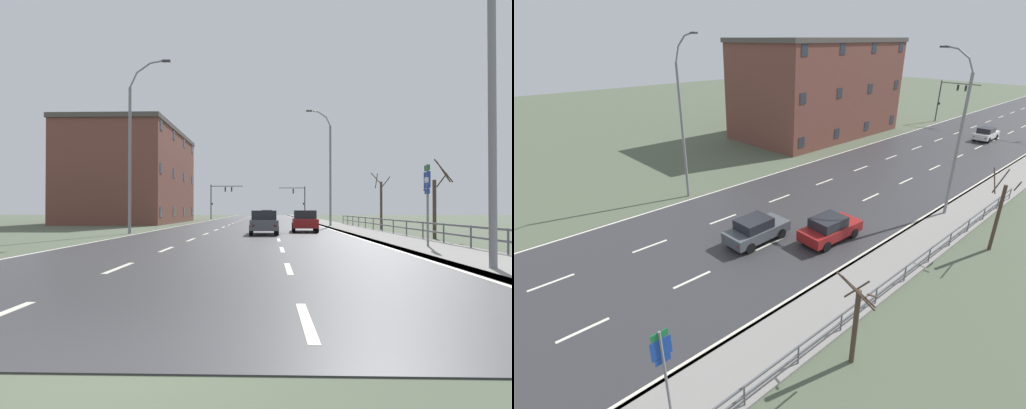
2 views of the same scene
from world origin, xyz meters
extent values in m
cube|color=#4C5642|center=(0.00, 48.00, -0.06)|extent=(160.00, 160.00, 0.12)
cube|color=#303033|center=(0.00, 60.00, 0.01)|extent=(14.00, 120.00, 0.02)
cube|color=beige|center=(-2.33, 7.40, 0.02)|extent=(0.16, 2.20, 0.01)
cube|color=beige|center=(-2.33, 12.80, 0.02)|extent=(0.16, 2.20, 0.01)
cube|color=beige|center=(-2.33, 18.20, 0.02)|extent=(0.16, 2.20, 0.01)
cube|color=beige|center=(-2.33, 23.60, 0.02)|extent=(0.16, 2.20, 0.01)
cube|color=beige|center=(-2.33, 29.00, 0.02)|extent=(0.16, 2.20, 0.01)
cube|color=beige|center=(-2.33, 34.40, 0.02)|extent=(0.16, 2.20, 0.01)
cube|color=beige|center=(-2.33, 39.80, 0.02)|extent=(0.16, 2.20, 0.01)
cube|color=beige|center=(-2.33, 45.20, 0.02)|extent=(0.16, 2.20, 0.01)
cube|color=beige|center=(-2.33, 50.60, 0.02)|extent=(0.16, 2.20, 0.01)
cube|color=beige|center=(-2.33, 56.00, 0.02)|extent=(0.16, 2.20, 0.01)
cube|color=beige|center=(-2.33, 61.40, 0.02)|extent=(0.16, 2.20, 0.01)
cube|color=beige|center=(-2.33, 66.80, 0.02)|extent=(0.16, 2.20, 0.01)
cube|color=beige|center=(-2.33, 72.20, 0.02)|extent=(0.16, 2.20, 0.01)
cube|color=beige|center=(-2.33, 77.60, 0.02)|extent=(0.16, 2.20, 0.01)
cube|color=beige|center=(-2.33, 83.00, 0.02)|extent=(0.16, 2.20, 0.01)
cube|color=beige|center=(-2.33, 88.40, 0.02)|extent=(0.16, 2.20, 0.01)
cube|color=beige|center=(-2.33, 93.80, 0.02)|extent=(0.16, 2.20, 0.01)
cube|color=beige|center=(-2.33, 99.20, 0.02)|extent=(0.16, 2.20, 0.01)
cube|color=beige|center=(-2.33, 104.60, 0.02)|extent=(0.16, 2.20, 0.01)
cube|color=beige|center=(-2.33, 110.00, 0.02)|extent=(0.16, 2.20, 0.01)
cube|color=beige|center=(-2.33, 115.40, 0.02)|extent=(0.16, 2.20, 0.01)
cube|color=beige|center=(2.33, 2.00, 0.02)|extent=(0.16, 2.20, 0.01)
cube|color=beige|center=(2.33, 7.40, 0.02)|extent=(0.16, 2.20, 0.01)
cube|color=beige|center=(2.33, 12.80, 0.02)|extent=(0.16, 2.20, 0.01)
cube|color=beige|center=(2.33, 18.20, 0.02)|extent=(0.16, 2.20, 0.01)
cube|color=beige|center=(2.33, 23.60, 0.02)|extent=(0.16, 2.20, 0.01)
cube|color=beige|center=(2.33, 29.00, 0.02)|extent=(0.16, 2.20, 0.01)
cube|color=beige|center=(2.33, 34.40, 0.02)|extent=(0.16, 2.20, 0.01)
cube|color=beige|center=(2.33, 39.80, 0.02)|extent=(0.16, 2.20, 0.01)
cube|color=beige|center=(2.33, 45.20, 0.02)|extent=(0.16, 2.20, 0.01)
cube|color=beige|center=(2.33, 50.60, 0.02)|extent=(0.16, 2.20, 0.01)
cube|color=beige|center=(2.33, 56.00, 0.02)|extent=(0.16, 2.20, 0.01)
cube|color=beige|center=(2.33, 61.40, 0.02)|extent=(0.16, 2.20, 0.01)
cube|color=beige|center=(2.33, 66.80, 0.02)|extent=(0.16, 2.20, 0.01)
cube|color=beige|center=(2.33, 72.20, 0.02)|extent=(0.16, 2.20, 0.01)
cube|color=beige|center=(2.33, 77.60, 0.02)|extent=(0.16, 2.20, 0.01)
cube|color=beige|center=(2.33, 83.00, 0.02)|extent=(0.16, 2.20, 0.01)
cube|color=beige|center=(2.33, 88.40, 0.02)|extent=(0.16, 2.20, 0.01)
cube|color=beige|center=(2.33, 93.80, 0.02)|extent=(0.16, 2.20, 0.01)
cube|color=beige|center=(2.33, 99.20, 0.02)|extent=(0.16, 2.20, 0.01)
cube|color=beige|center=(2.33, 104.60, 0.02)|extent=(0.16, 2.20, 0.01)
cube|color=beige|center=(2.33, 110.00, 0.02)|extent=(0.16, 2.20, 0.01)
cube|color=beige|center=(2.33, 115.40, 0.02)|extent=(0.16, 2.20, 0.01)
cube|color=beige|center=(6.85, 60.00, 0.02)|extent=(0.16, 120.00, 0.01)
cube|color=beige|center=(-6.85, 60.00, 0.02)|extent=(0.16, 120.00, 0.01)
cube|color=gray|center=(8.50, 60.00, 0.06)|extent=(3.00, 120.00, 0.12)
cube|color=slate|center=(7.08, 60.00, 0.06)|extent=(0.16, 120.00, 0.12)
cube|color=#515459|center=(9.85, 24.66, 0.95)|extent=(0.06, 33.93, 0.08)
cube|color=#515459|center=(9.85, 24.66, 0.55)|extent=(0.06, 33.93, 0.08)
cylinder|color=#515459|center=(9.85, 10.30, 0.50)|extent=(0.07, 0.07, 1.00)
cylinder|color=#515459|center=(9.85, 12.91, 0.50)|extent=(0.07, 0.07, 1.00)
cylinder|color=#515459|center=(9.85, 15.52, 0.50)|extent=(0.07, 0.07, 1.00)
cylinder|color=#515459|center=(9.85, 18.13, 0.50)|extent=(0.07, 0.07, 1.00)
cylinder|color=#515459|center=(9.85, 20.74, 0.50)|extent=(0.07, 0.07, 1.00)
cylinder|color=#515459|center=(9.85, 23.35, 0.50)|extent=(0.07, 0.07, 1.00)
cylinder|color=#515459|center=(9.85, 25.96, 0.50)|extent=(0.07, 0.07, 1.00)
cylinder|color=#515459|center=(9.85, 28.57, 0.50)|extent=(0.07, 0.07, 1.00)
cylinder|color=#515459|center=(9.85, 31.18, 0.50)|extent=(0.07, 0.07, 1.00)
cylinder|color=#515459|center=(9.85, 33.79, 0.50)|extent=(0.07, 0.07, 1.00)
cylinder|color=#515459|center=(9.85, 36.40, 0.50)|extent=(0.07, 0.07, 1.00)
cylinder|color=#515459|center=(9.85, 39.01, 0.50)|extent=(0.07, 0.07, 1.00)
cylinder|color=#515459|center=(9.85, 41.62, 0.50)|extent=(0.07, 0.07, 1.00)
cylinder|color=slate|center=(7.60, 6.97, 4.51)|extent=(0.20, 0.20, 9.01)
cylinder|color=slate|center=(7.60, 35.54, 4.74)|extent=(0.20, 0.20, 9.49)
cylinder|color=slate|center=(7.41, 35.54, 9.89)|extent=(0.48, 0.11, 0.85)
cylinder|color=slate|center=(6.86, 35.54, 10.55)|extent=(0.79, 0.11, 0.60)
cylinder|color=slate|center=(6.06, 35.54, 10.88)|extent=(0.90, 0.11, 0.26)
cube|color=#333335|center=(5.62, 35.54, 10.91)|extent=(0.56, 0.24, 0.12)
cylinder|color=slate|center=(-7.60, 24.11, 4.96)|extent=(0.20, 0.20, 9.91)
cylinder|color=slate|center=(-7.37, 24.11, 10.42)|extent=(0.57, 0.11, 1.05)
cylinder|color=slate|center=(-6.68, 24.11, 11.24)|extent=(0.97, 0.11, 0.73)
cylinder|color=slate|center=(-5.67, 24.11, 11.65)|extent=(1.11, 0.11, 0.30)
cube|color=#333335|center=(-5.13, 24.11, 11.70)|extent=(0.56, 0.24, 0.12)
cylinder|color=slate|center=(8.40, 13.57, 1.76)|extent=(0.09, 0.09, 3.51)
cube|color=#146633|center=(8.38, 13.57, 3.36)|extent=(0.03, 0.56, 0.24)
cube|color=#143899|center=(8.38, 13.57, 2.86)|extent=(0.03, 0.68, 0.68)
cube|color=white|center=(8.36, 13.57, 2.86)|extent=(0.01, 0.44, 0.22)
cube|color=#143899|center=(8.38, 13.57, 2.39)|extent=(0.03, 0.52, 0.22)
cylinder|color=#38383A|center=(7.90, 66.88, 2.76)|extent=(0.18, 0.18, 5.52)
cylinder|color=#38383A|center=(5.76, 66.88, 5.27)|extent=(4.29, 0.12, 0.12)
cube|color=black|center=(5.97, 66.88, 4.72)|extent=(0.20, 0.28, 0.80)
sphere|color=#2D2D2D|center=(5.97, 66.73, 4.98)|extent=(0.14, 0.14, 0.14)
sphere|color=#F2AD19|center=(5.97, 66.73, 4.72)|extent=(0.14, 0.14, 0.14)
sphere|color=#2D2D2D|center=(5.97, 66.73, 4.46)|extent=(0.14, 0.14, 0.14)
cube|color=black|center=(7.68, 66.83, 2.60)|extent=(0.18, 0.12, 0.32)
cylinder|color=#38383A|center=(-7.90, 66.75, 2.91)|extent=(0.18, 0.18, 5.82)
cylinder|color=#38383A|center=(-5.21, 66.75, 5.57)|extent=(5.38, 0.12, 0.12)
cube|color=black|center=(-5.48, 66.75, 5.02)|extent=(0.20, 0.28, 0.80)
sphere|color=#2D2D2D|center=(-5.48, 66.60, 5.28)|extent=(0.14, 0.14, 0.14)
sphere|color=#2D2D2D|center=(-5.48, 66.60, 5.02)|extent=(0.14, 0.14, 0.14)
sphere|color=green|center=(-5.48, 66.60, 4.76)|extent=(0.14, 0.14, 0.14)
cube|color=black|center=(-4.40, 66.75, 5.02)|extent=(0.20, 0.28, 0.80)
sphere|color=#2D2D2D|center=(-4.40, 66.60, 5.28)|extent=(0.14, 0.14, 0.14)
sphere|color=#2D2D2D|center=(-4.40, 66.60, 5.02)|extent=(0.14, 0.14, 0.14)
sphere|color=green|center=(-4.40, 66.60, 4.76)|extent=(0.14, 0.14, 0.14)
cube|color=black|center=(-7.68, 66.70, 2.60)|extent=(0.18, 0.12, 0.32)
cube|color=silver|center=(1.53, 60.07, 0.65)|extent=(1.80, 4.12, 0.64)
cube|color=black|center=(1.54, 59.82, 1.27)|extent=(1.58, 2.02, 0.60)
cube|color=slate|center=(1.53, 60.77, 1.25)|extent=(1.40, 0.09, 0.51)
cylinder|color=black|center=(2.33, 61.35, 0.33)|extent=(0.23, 0.66, 0.66)
cylinder|color=black|center=(0.71, 61.34, 0.33)|extent=(0.23, 0.66, 0.66)
cylinder|color=black|center=(2.36, 58.81, 0.33)|extent=(0.23, 0.66, 0.66)
cylinder|color=black|center=(0.74, 58.79, 0.33)|extent=(0.23, 0.66, 0.66)
cube|color=red|center=(0.89, 58.04, 0.65)|extent=(0.16, 0.04, 0.14)
cube|color=red|center=(2.21, 58.05, 0.65)|extent=(0.16, 0.04, 0.14)
cube|color=#474C51|center=(1.49, 23.36, 0.65)|extent=(1.84, 4.13, 0.64)
cube|color=black|center=(1.49, 23.11, 1.27)|extent=(1.60, 2.03, 0.60)
cube|color=slate|center=(1.47, 24.06, 1.25)|extent=(1.41, 0.11, 0.51)
cylinder|color=black|center=(2.27, 24.65, 0.33)|extent=(0.23, 0.66, 0.66)
cylinder|color=black|center=(0.65, 24.62, 0.33)|extent=(0.23, 0.66, 0.66)
cylinder|color=black|center=(2.32, 22.10, 0.33)|extent=(0.23, 0.66, 0.66)
cylinder|color=black|center=(0.70, 22.07, 0.33)|extent=(0.23, 0.66, 0.66)
cube|color=red|center=(0.86, 21.32, 0.65)|extent=(0.16, 0.04, 0.14)
cube|color=red|center=(2.18, 21.34, 0.65)|extent=(0.16, 0.04, 0.14)
cube|color=maroon|center=(4.43, 26.76, 0.65)|extent=(1.93, 4.17, 0.64)
cube|color=black|center=(4.42, 26.51, 1.27)|extent=(1.64, 2.06, 0.60)
cube|color=slate|center=(4.46, 27.45, 1.25)|extent=(1.41, 0.14, 0.51)
cylinder|color=black|center=(5.30, 27.99, 0.33)|extent=(0.25, 0.67, 0.66)
cylinder|color=black|center=(3.68, 28.06, 0.33)|extent=(0.25, 0.67, 0.66)
cylinder|color=black|center=(5.19, 25.45, 0.33)|extent=(0.25, 0.67, 0.66)
cylinder|color=black|center=(3.57, 25.52, 0.33)|extent=(0.25, 0.67, 0.66)
cube|color=red|center=(3.69, 24.76, 0.65)|extent=(0.16, 0.05, 0.14)
cube|color=red|center=(5.01, 24.70, 0.65)|extent=(0.16, 0.05, 0.14)
cube|color=brown|center=(-14.97, 47.76, 5.47)|extent=(11.42, 20.12, 10.94)
cube|color=#4C4742|center=(-14.97, 47.76, 11.19)|extent=(11.65, 20.53, 0.50)
cube|color=#282D38|center=(-9.24, 38.89, 1.40)|extent=(0.04, 0.90, 1.10)
cube|color=#282D38|center=(-9.24, 44.80, 1.40)|extent=(0.04, 0.90, 1.10)
cube|color=#282D38|center=(-9.24, 50.71, 1.40)|extent=(0.04, 0.90, 1.10)
cube|color=#282D38|center=(-9.24, 56.62, 1.40)|extent=(0.04, 0.90, 1.10)
cube|color=#282D38|center=(-9.24, 38.89, 5.87)|extent=(0.04, 0.90, 1.10)
cube|color=#282D38|center=(-9.24, 44.80, 5.87)|extent=(0.04, 0.90, 1.10)
cube|color=#282D38|center=(-9.24, 50.71, 5.87)|extent=(0.04, 0.90, 1.10)
cube|color=#282D38|center=(-9.24, 56.62, 5.87)|extent=(0.04, 0.90, 1.10)
cube|color=#282D38|center=(-9.24, 38.89, 10.34)|extent=(0.04, 0.90, 1.10)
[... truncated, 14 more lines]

